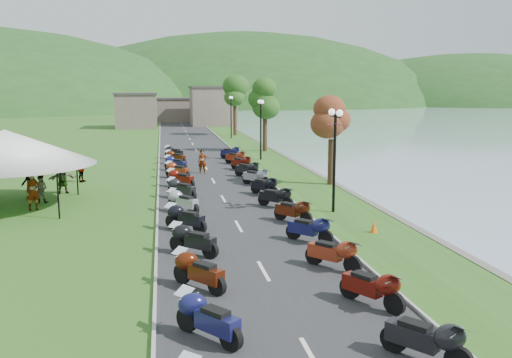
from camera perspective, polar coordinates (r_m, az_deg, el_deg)
name	(u,v)px	position (r m, az deg, el deg)	size (l,w,h in m)	color
road	(200,158)	(47.53, -5.88, 2.22)	(7.00, 120.00, 0.02)	#2E2E30
hills_backdrop	(170,104)	(207.15, -9.01, 7.81)	(360.00, 120.00, 76.00)	#285621
far_building	(169,109)	(92.11, -9.13, 7.26)	(18.00, 16.00, 5.00)	#76645B
moto_row_left	(186,210)	(24.99, -7.36, -3.24)	(2.60, 47.13, 1.10)	#331411
moto_row_right	(270,191)	(29.22, 1.49, -1.29)	(2.60, 37.78, 1.10)	#331411
vendor_tent_main	(7,169)	(30.18, -24.71, 0.96)	(5.86, 5.86, 4.00)	white
tree_lakeside	(332,133)	(34.25, 8.00, 4.80)	(2.35, 2.35, 6.52)	#2D601D
pedestrian_a	(34,210)	(29.43, -22.32, -3.04)	(0.70, 0.51, 1.91)	slate
pedestrian_b	(42,203)	(31.10, -21.64, -2.34)	(0.75, 0.41, 1.54)	slate
pedestrian_c	(30,197)	(32.89, -22.68, -1.79)	(1.15, 0.48, 1.79)	slate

